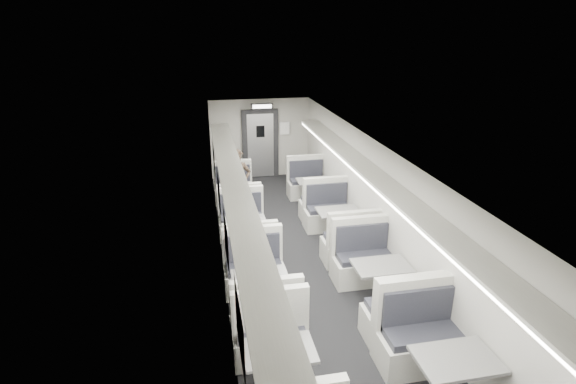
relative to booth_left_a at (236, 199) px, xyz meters
name	(u,v)px	position (x,y,z in m)	size (l,w,h in m)	color
room	(305,216)	(1.00, -3.23, 0.83)	(3.24, 12.24, 2.64)	black
booth_left_a	(236,199)	(0.00, 0.00, 0.00)	(1.02, 2.06, 1.10)	beige
booth_left_b	(246,236)	(0.00, -2.15, 0.00)	(1.02, 2.08, 1.11)	beige
booth_left_c	(261,296)	(0.00, -4.41, 0.02)	(1.07, 2.17, 1.16)	beige
booth_left_d	(280,373)	(0.00, -6.13, 0.02)	(1.06, 2.14, 1.15)	beige
booth_right_a	(314,193)	(2.00, -0.03, 0.01)	(1.04, 2.12, 1.13)	beige
booth_right_b	(338,226)	(2.00, -2.12, 0.03)	(1.09, 2.20, 1.18)	beige
booth_right_c	(380,285)	(2.00, -4.49, 0.03)	(1.11, 2.25, 1.20)	beige
passenger	(238,184)	(0.03, -0.36, 0.51)	(0.64, 0.42, 1.75)	black
window_a	(214,160)	(-0.49, 0.17, 0.98)	(0.02, 1.18, 0.84)	black
window_b	(219,191)	(-0.49, -2.03, 0.98)	(0.02, 1.18, 0.84)	black
window_c	(226,240)	(-0.49, -4.23, 0.98)	(0.02, 1.18, 0.84)	black
window_d	(240,329)	(-0.49, -6.43, 0.98)	(0.02, 1.18, 0.84)	black
luggage_rack_left	(237,189)	(-0.24, -3.53, 1.55)	(0.46, 10.40, 0.09)	beige
luggage_rack_right	(379,180)	(2.24, -3.53, 1.55)	(0.46, 10.40, 0.09)	beige
vestibule_door	(260,144)	(1.00, 2.70, 0.67)	(1.10, 0.13, 2.10)	black
exit_sign	(262,106)	(1.00, 2.21, 1.91)	(0.62, 0.12, 0.16)	black
wall_notice	(285,128)	(1.75, 2.69, 1.13)	(0.32, 0.02, 0.40)	white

